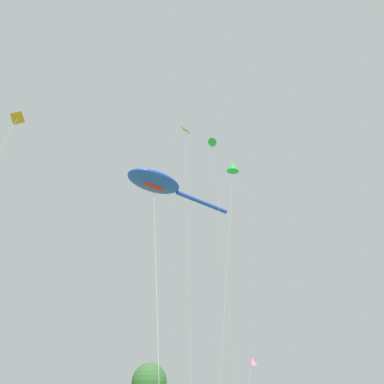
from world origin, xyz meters
The scene contains 7 objects.
big_show_kite centered at (0.74, 12.97, 14.70)m, with size 7.81×4.55×15.11m.
small_kite_triangle_green centered at (6.34, 17.64, 22.77)m, with size 1.20×1.77×25.16m.
small_kite_diamond_red centered at (-7.64, 15.86, 15.96)m, with size 3.52×2.29×18.12m.
small_kite_bird_shape centered at (3.97, 11.33, 17.98)m, with size 3.32×2.11×18.48m.
small_kite_delta_white centered at (12.98, 18.70, 23.97)m, with size 4.54×1.55×24.63m.
small_kite_stunt_black centered at (15.42, 20.27, 6.48)m, with size 2.84×1.02×6.88m.
tree_broad_distant centered at (21.69, 46.06, 7.06)m, with size 4.77×4.77×9.51m.
Camera 1 is at (-10.44, -5.08, 1.72)m, focal length 37.87 mm.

